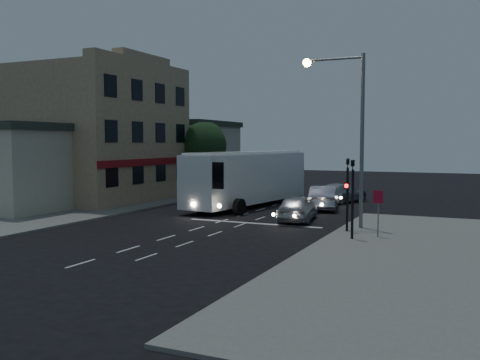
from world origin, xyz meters
The scene contains 16 objects.
ground centered at (0.00, 0.00, 0.00)m, with size 120.00×120.00×0.00m, color black.
sidewalk_near centered at (13.00, -4.00, 0.06)m, with size 12.00×24.00×0.12m, color slate.
sidewalk_far centered at (-13.00, 8.00, 0.06)m, with size 12.00×50.00×0.12m, color slate.
road_markings centered at (1.29, 3.31, 0.00)m, with size 8.00×30.55×0.01m.
tour_bus centered at (-1.42, 9.11, 2.12)m, with size 4.35×13.06×3.92m.
car_suv centered at (4.01, 3.80, 0.78)m, with size 1.84×4.57×1.56m, color #B2B2B7.
car_sedan_a centered at (3.93, 9.71, 0.81)m, with size 1.71×4.92×1.62m, color #B7B7CC.
car_sedan_b centered at (3.98, 14.57, 0.73)m, with size 2.05×5.05×1.47m, color #AAACB4.
traffic_signal_main centered at (7.60, 0.78, 2.42)m, with size 0.25×0.35×4.10m.
traffic_signal_side centered at (8.30, -1.20, 2.42)m, with size 0.18×0.15×4.10m.
regulatory_sign centered at (9.30, -0.24, 1.60)m, with size 0.45×0.12×2.20m.
streetlight centered at (7.34, 2.20, 5.73)m, with size 3.32×0.44×9.00m.
main_building centered at (-13.96, 8.00, 5.16)m, with size 10.12×12.00×11.00m.
low_building_south centered at (-14.50, -0.50, 3.00)m, with size 7.40×5.40×5.70m.
low_building_north centered at (-13.50, 20.00, 3.39)m, with size 9.40×9.40×6.50m.
street_tree centered at (-8.21, 15.02, 4.50)m, with size 4.00×4.00×6.20m.
Camera 1 is at (13.67, -25.60, 4.55)m, focal length 40.00 mm.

